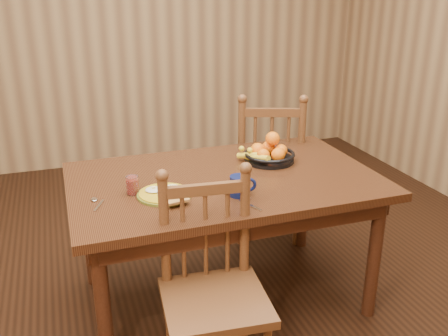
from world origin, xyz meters
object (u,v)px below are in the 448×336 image
object	(u,v)px
dining_table	(224,192)
breakfast_plate	(165,194)
chair_far	(269,169)
chair_near	(213,292)
fruit_bowl	(269,153)
coffee_mug	(240,186)

from	to	relation	value
dining_table	breakfast_plate	xyz separation A→B (m)	(-0.35, -0.14, 0.10)
dining_table	chair_far	world-z (taller)	chair_far
chair_near	fruit_bowl	size ratio (longest dim) A/B	2.99
dining_table	breakfast_plate	distance (m)	0.39
breakfast_plate	dining_table	bearing A→B (deg)	22.28
dining_table	coffee_mug	size ratio (longest dim) A/B	11.96
chair_near	breakfast_plate	world-z (taller)	chair_near
chair_far	coffee_mug	size ratio (longest dim) A/B	7.68
dining_table	chair_far	size ratio (longest dim) A/B	1.56
chair_near	breakfast_plate	distance (m)	0.53
chair_far	coffee_mug	distance (m)	1.07
breakfast_plate	coffee_mug	bearing A→B (deg)	-17.65
breakfast_plate	chair_far	bearing A→B (deg)	40.70
dining_table	fruit_bowl	bearing A→B (deg)	24.39
breakfast_plate	coffee_mug	size ratio (longest dim) A/B	2.21
chair_far	chair_near	bearing A→B (deg)	76.94
fruit_bowl	dining_table	bearing A→B (deg)	-155.61
breakfast_plate	chair_near	bearing A→B (deg)	-77.11
dining_table	chair_near	bearing A→B (deg)	-113.14
dining_table	chair_near	world-z (taller)	chair_near
chair_far	fruit_bowl	distance (m)	0.60
breakfast_plate	fruit_bowl	bearing A→B (deg)	23.29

